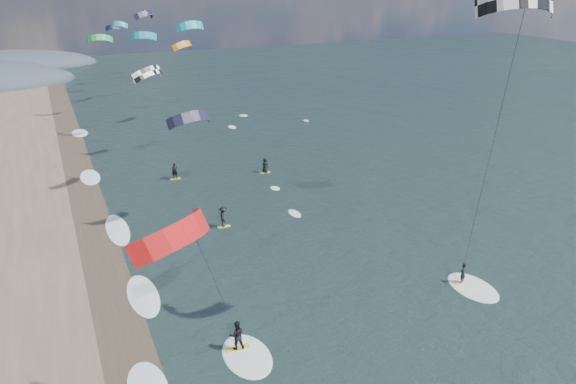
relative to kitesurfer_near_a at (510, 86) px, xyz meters
name	(u,v)px	position (x,y,z in m)	size (l,w,h in m)	color
wet_sand_strip	(126,346)	(-19.18, 6.91, -14.64)	(3.00, 240.00, 0.00)	#382D23
kitesurfer_near_a	(510,86)	(0.00, 0.00, 0.00)	(7.58, 8.70, 19.77)	#C9D024
kitesurfer_near_b	(211,274)	(-15.82, -0.22, -6.94)	(7.18, 9.15, 12.07)	#C9D024
far_kitesurfers	(227,193)	(-7.30, 24.99, -13.76)	(10.23, 13.89, 1.84)	#C9D024
bg_kite_field	(145,39)	(-8.81, 51.89, -2.76)	(13.69, 66.42, 6.39)	teal
shoreline_surf	(134,300)	(-17.98, 11.66, -14.64)	(2.40, 79.40, 0.11)	white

